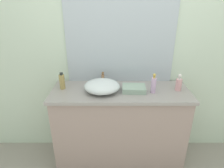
% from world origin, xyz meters
% --- Properties ---
extents(bathroom_wall_rear, '(6.00, 0.06, 2.60)m').
position_xyz_m(bathroom_wall_rear, '(0.00, 0.73, 1.30)').
color(bathroom_wall_rear, silver).
rests_on(bathroom_wall_rear, ground).
extents(vanity_counter, '(1.42, 0.51, 0.91)m').
position_xyz_m(vanity_counter, '(-0.07, 0.43, 0.46)').
color(vanity_counter, gray).
rests_on(vanity_counter, ground).
extents(wall_mirror_panel, '(1.15, 0.01, 0.98)m').
position_xyz_m(wall_mirror_panel, '(-0.07, 0.69, 1.40)').
color(wall_mirror_panel, '#B2BCC6').
rests_on(wall_mirror_panel, vanity_counter).
extents(sink_basin, '(0.35, 0.31, 0.13)m').
position_xyz_m(sink_basin, '(-0.26, 0.40, 0.97)').
color(sink_basin, silver).
rests_on(sink_basin, vanity_counter).
extents(faucet, '(0.03, 0.15, 0.14)m').
position_xyz_m(faucet, '(-0.26, 0.57, 0.99)').
color(faucet, brown).
rests_on(faucet, vanity_counter).
extents(soap_dispenser, '(0.06, 0.06, 0.18)m').
position_xyz_m(soap_dispenser, '(0.52, 0.44, 0.98)').
color(soap_dispenser, '#E19FA3').
rests_on(soap_dispenser, vanity_counter).
extents(lotion_bottle, '(0.05, 0.05, 0.20)m').
position_xyz_m(lotion_bottle, '(0.25, 0.39, 1.00)').
color(lotion_bottle, '#CFA9D2').
rests_on(lotion_bottle, vanity_counter).
extents(perfume_bottle, '(0.06, 0.06, 0.18)m').
position_xyz_m(perfume_bottle, '(-0.67, 0.48, 0.99)').
color(perfume_bottle, '#A78E4E').
rests_on(perfume_bottle, vanity_counter).
extents(folded_hand_towel, '(0.24, 0.19, 0.05)m').
position_xyz_m(folded_hand_towel, '(0.06, 0.42, 0.93)').
color(folded_hand_towel, '#94AC9A').
rests_on(folded_hand_towel, vanity_counter).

